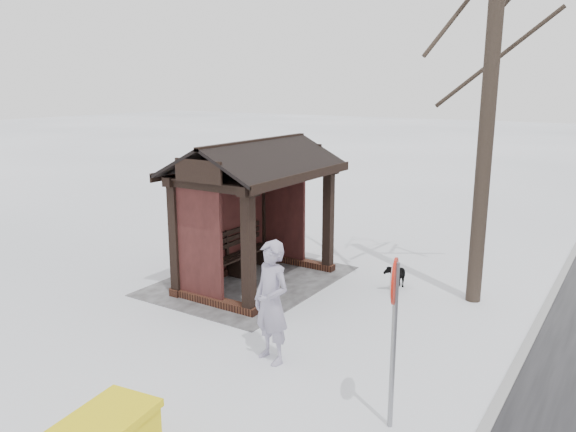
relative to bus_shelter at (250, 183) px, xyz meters
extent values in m
plane|color=white|center=(0.00, 0.16, -2.17)|extent=(120.00, 120.00, 0.00)
cube|color=gray|center=(0.00, 5.66, -2.16)|extent=(120.00, 0.15, 0.06)
cube|color=gray|center=(0.00, -0.04, -2.16)|extent=(4.20, 3.20, 0.02)
cube|color=#3C1E15|center=(0.00, -0.74, -2.09)|extent=(3.30, 0.22, 0.16)
cube|color=#3C1E15|center=(-1.50, 0.16, -2.09)|extent=(0.22, 2.10, 0.16)
cube|color=#3C1E15|center=(1.50, 0.16, -2.09)|extent=(0.22, 2.10, 0.16)
cube|color=black|center=(-1.50, 1.06, -1.02)|extent=(0.20, 0.20, 2.30)
cube|color=black|center=(1.50, 1.06, -1.02)|extent=(0.20, 0.20, 2.30)
cube|color=black|center=(-1.50, -0.74, -1.02)|extent=(0.20, 0.20, 2.30)
cube|color=black|center=(1.50, -0.74, -1.02)|extent=(0.20, 0.20, 2.30)
cube|color=black|center=(0.00, -0.74, -0.94)|extent=(2.80, 0.08, 2.14)
cube|color=black|center=(-1.50, -0.16, -0.94)|extent=(0.08, 1.17, 2.14)
cube|color=black|center=(1.50, -0.16, -0.94)|extent=(0.08, 1.17, 2.14)
cube|color=black|center=(0.00, 1.06, 0.19)|extent=(3.40, 0.20, 0.18)
cube|color=black|center=(0.00, -0.74, 0.19)|extent=(3.40, 0.20, 0.18)
cylinder|color=black|center=(-1.50, 4.36, 2.11)|extent=(0.29, 0.29, 8.55)
imported|color=#9891AA|center=(2.73, 2.41, -1.20)|extent=(0.65, 0.81, 1.92)
imported|color=black|center=(-1.28, 2.80, -1.89)|extent=(0.67, 0.31, 0.56)
cube|color=yellow|center=(5.94, 2.49, -1.40)|extent=(1.14, 0.85, 0.09)
cylinder|color=gray|center=(3.35, 4.63, -1.09)|extent=(0.07, 0.07, 2.16)
cylinder|color=#B1190C|center=(3.35, 4.61, -0.24)|extent=(0.55, 0.18, 0.56)
cylinder|color=white|center=(3.35, 4.59, -0.24)|extent=(0.42, 0.15, 0.43)
camera|label=1|loc=(9.30, 6.95, 2.02)|focal=35.00mm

